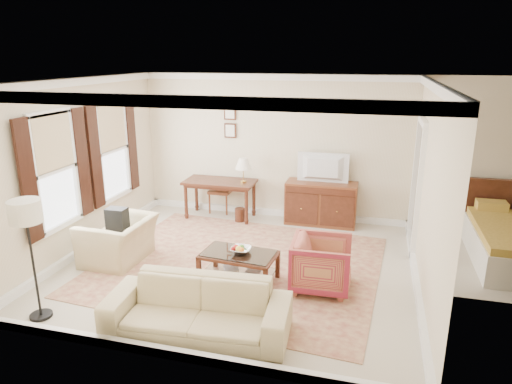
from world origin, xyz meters
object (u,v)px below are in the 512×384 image
at_px(striped_armchair, 322,262).
at_px(sofa, 197,301).
at_px(writing_desk, 220,186).
at_px(tv, 323,159).
at_px(coffee_table, 239,259).
at_px(sideboard, 321,203).
at_px(club_armchair, 118,233).

height_order(striped_armchair, sofa, sofa).
relative_size(writing_desk, tv, 1.52).
relative_size(coffee_table, striped_armchair, 1.35).
relative_size(writing_desk, sideboard, 1.04).
distance_m(writing_desk, sideboard, 2.07).
distance_m(writing_desk, coffee_table, 2.86).
bearing_deg(striped_armchair, club_armchair, 86.33).
xyz_separation_m(striped_armchair, club_armchair, (-3.30, 0.09, 0.06)).
bearing_deg(tv, sofa, 76.81).
relative_size(sideboard, coffee_table, 1.21).
height_order(coffee_table, sofa, sofa).
distance_m(tv, club_armchair, 3.99).
xyz_separation_m(writing_desk, tv, (2.05, 0.14, 0.65)).
height_order(tv, club_armchair, tv).
distance_m(tv, striped_armchair, 2.80).
bearing_deg(sideboard, club_armchair, -139.13).
bearing_deg(coffee_table, writing_desk, 114.72).
bearing_deg(sofa, striped_armchair, 44.67).
bearing_deg(striped_armchair, sofa, 136.41).
relative_size(striped_armchair, club_armchair, 0.77).
xyz_separation_m(striped_armchair, sofa, (-1.30, -1.48, 0.01)).
bearing_deg(writing_desk, sofa, -74.62).
bearing_deg(sideboard, tv, -90.00).
bearing_deg(sofa, coffee_table, 82.07).
distance_m(writing_desk, tv, 2.16).
distance_m(writing_desk, striped_armchair, 3.46).
distance_m(coffee_table, sofa, 1.39).
height_order(sideboard, coffee_table, sideboard).
bearing_deg(striped_armchair, coffee_table, 92.28).
xyz_separation_m(tv, club_armchair, (-2.96, -2.54, -0.85)).
bearing_deg(tv, writing_desk, 4.02).
xyz_separation_m(tv, coffee_table, (-0.86, -2.72, -0.97)).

